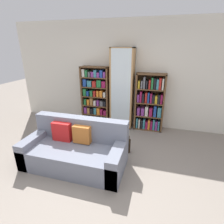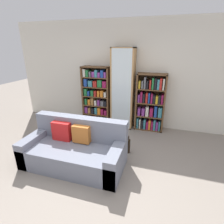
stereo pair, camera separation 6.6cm
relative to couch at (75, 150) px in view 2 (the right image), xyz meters
name	(u,v)px [view 2 (the right image)]	position (x,y,z in m)	size (l,w,h in m)	color
ground_plane	(87,187)	(0.45, -0.51, -0.28)	(16.00, 16.00, 0.00)	gray
wall_back	(126,75)	(0.45, 2.08, 1.07)	(6.29, 0.06, 2.70)	silver
couch	(75,150)	(0.00, 0.00, 0.00)	(1.81, 0.85, 0.83)	slate
bookshelf_left	(97,97)	(-0.30, 1.88, 0.48)	(0.76, 0.32, 1.58)	brown
display_cabinet	(123,90)	(0.44, 1.86, 0.73)	(0.57, 0.36, 2.05)	#AD7F4C
bookshelf_right	(151,104)	(1.16, 1.88, 0.41)	(0.72, 0.32, 1.45)	brown
wine_bottle	(128,146)	(0.87, 0.62, -0.13)	(0.09, 0.09, 0.38)	black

